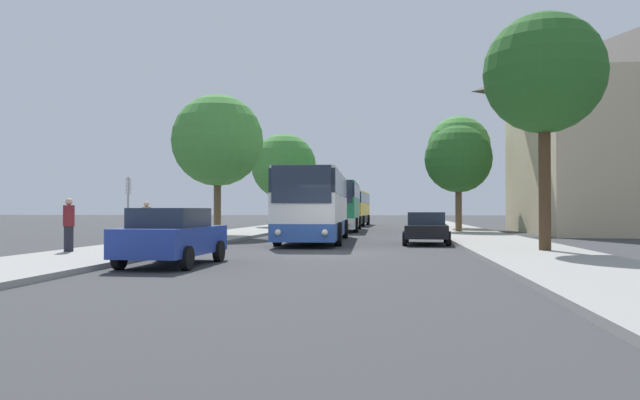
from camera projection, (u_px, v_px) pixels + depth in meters
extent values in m
plane|color=#38383A|center=(325.00, 253.00, 21.63)|extent=(300.00, 300.00, 0.00)
cube|color=gray|center=(132.00, 250.00, 22.44)|extent=(4.00, 120.00, 0.15)
cube|color=gray|center=(533.00, 253.00, 20.83)|extent=(4.00, 120.00, 0.15)
cube|color=#2D519E|center=(315.00, 229.00, 29.61)|extent=(2.95, 11.96, 0.70)
cube|color=silver|center=(315.00, 209.00, 29.63)|extent=(2.95, 11.96, 1.20)
cube|color=#232D3D|center=(315.00, 186.00, 29.64)|extent=(2.97, 11.72, 0.95)
cube|color=silver|center=(315.00, 175.00, 29.65)|extent=(2.90, 11.72, 0.12)
cube|color=#232D3D|center=(301.00, 184.00, 23.69)|extent=(2.30, 0.14, 1.45)
sphere|color=#F4EAC1|center=(278.00, 232.00, 23.71)|extent=(0.24, 0.24, 0.24)
sphere|color=#F4EAC1|center=(325.00, 232.00, 23.57)|extent=(0.24, 0.24, 0.24)
cylinder|color=black|center=(277.00, 234.00, 26.16)|extent=(0.33, 1.01, 1.00)
cylinder|color=black|center=(338.00, 234.00, 25.95)|extent=(0.33, 1.01, 1.00)
cylinder|color=black|center=(297.00, 229.00, 33.26)|extent=(0.33, 1.01, 1.00)
cylinder|color=black|center=(345.00, 229.00, 33.06)|extent=(0.33, 1.01, 1.00)
cube|color=silver|center=(341.00, 222.00, 44.78)|extent=(2.65, 11.48, 0.70)
cube|color=#23844C|center=(341.00, 208.00, 44.79)|extent=(2.65, 11.48, 1.36)
cube|color=#232D3D|center=(341.00, 192.00, 44.81)|extent=(2.67, 11.26, 0.95)
cube|color=#23844C|center=(341.00, 184.00, 44.82)|extent=(2.60, 11.25, 0.12)
cube|color=#232D3D|center=(335.00, 192.00, 39.09)|extent=(2.18, 0.10, 1.45)
sphere|color=#F4EAC1|center=(321.00, 223.00, 39.11)|extent=(0.24, 0.24, 0.24)
sphere|color=#F4EAC1|center=(348.00, 223.00, 38.95)|extent=(0.24, 0.24, 0.24)
cylinder|color=black|center=(319.00, 225.00, 41.47)|extent=(0.32, 1.01, 1.00)
cylinder|color=black|center=(356.00, 225.00, 41.24)|extent=(0.32, 1.01, 1.00)
cylinder|color=black|center=(328.00, 223.00, 48.30)|extent=(0.32, 1.01, 1.00)
cylinder|color=black|center=(359.00, 223.00, 48.07)|extent=(0.32, 1.01, 1.00)
cube|color=#2D2D2D|center=(352.00, 219.00, 59.54)|extent=(2.91, 10.75, 0.70)
cube|color=yellow|center=(352.00, 209.00, 59.55)|extent=(2.91, 10.75, 1.16)
cube|color=#232D3D|center=(352.00, 198.00, 59.57)|extent=(2.93, 10.54, 0.95)
cube|color=yellow|center=(352.00, 193.00, 59.58)|extent=(2.85, 10.53, 0.12)
cube|color=#232D3D|center=(346.00, 199.00, 54.27)|extent=(2.29, 0.14, 1.45)
sphere|color=#F4EAC1|center=(336.00, 220.00, 54.35)|extent=(0.24, 0.24, 0.24)
sphere|color=#F4EAC1|center=(357.00, 220.00, 54.09)|extent=(0.24, 0.24, 0.24)
cylinder|color=black|center=(335.00, 221.00, 56.56)|extent=(0.33, 1.01, 1.00)
cylinder|color=black|center=(363.00, 221.00, 56.18)|extent=(0.33, 1.01, 1.00)
cylinder|color=black|center=(343.00, 220.00, 62.89)|extent=(0.33, 1.01, 1.00)
cylinder|color=black|center=(368.00, 220.00, 62.51)|extent=(0.33, 1.01, 1.00)
cube|color=#233D9E|center=(173.00, 241.00, 17.02)|extent=(1.92, 4.31, 0.74)
cube|color=#232D3D|center=(170.00, 218.00, 16.86)|extent=(1.64, 2.26, 0.52)
cylinder|color=black|center=(161.00, 251.00, 18.45)|extent=(0.22, 0.63, 0.62)
cylinder|color=black|center=(219.00, 251.00, 18.19)|extent=(0.22, 0.63, 0.62)
cylinder|color=black|center=(119.00, 257.00, 15.83)|extent=(0.22, 0.63, 0.62)
cylinder|color=black|center=(187.00, 258.00, 15.58)|extent=(0.22, 0.63, 0.62)
cube|color=black|center=(426.00, 231.00, 27.41)|extent=(2.00, 4.33, 0.55)
cube|color=#232D3D|center=(426.00, 218.00, 27.59)|extent=(1.68, 2.28, 0.55)
cylinder|color=black|center=(448.00, 239.00, 25.96)|extent=(0.23, 0.63, 0.62)
cylinder|color=black|center=(405.00, 238.00, 26.25)|extent=(0.23, 0.63, 0.62)
cylinder|color=black|center=(446.00, 236.00, 28.56)|extent=(0.23, 0.63, 0.62)
cylinder|color=black|center=(407.00, 236.00, 28.85)|extent=(0.23, 0.63, 0.62)
cylinder|color=gray|center=(128.00, 212.00, 23.45)|extent=(0.08, 0.08, 2.60)
cube|color=silver|center=(128.00, 186.00, 23.46)|extent=(0.03, 0.45, 0.60)
cylinder|color=#23232D|center=(146.00, 233.00, 25.66)|extent=(0.30, 0.30, 0.81)
cylinder|color=olive|center=(146.00, 215.00, 25.67)|extent=(0.36, 0.36, 0.68)
sphere|color=tan|center=(147.00, 204.00, 25.68)|extent=(0.22, 0.22, 0.22)
cylinder|color=#23232D|center=(69.00, 239.00, 20.37)|extent=(0.30, 0.30, 0.83)
cylinder|color=maroon|center=(69.00, 216.00, 20.38)|extent=(0.36, 0.36, 0.69)
sphere|color=tan|center=(69.00, 202.00, 20.39)|extent=(0.22, 0.22, 0.22)
cylinder|color=brown|center=(217.00, 205.00, 34.41)|extent=(0.40, 0.40, 3.31)
sphere|color=#428938|center=(218.00, 140.00, 34.46)|extent=(5.06, 5.06, 5.06)
cylinder|color=brown|center=(284.00, 208.00, 51.55)|extent=(0.40, 0.40, 2.97)
sphere|color=#428938|center=(284.00, 166.00, 51.60)|extent=(5.38, 5.38, 5.38)
cylinder|color=#513D23|center=(459.00, 199.00, 47.58)|extent=(0.40, 0.40, 4.36)
sphere|color=#428938|center=(459.00, 147.00, 47.64)|extent=(4.76, 4.76, 4.76)
cylinder|color=#47331E|center=(545.00, 184.00, 21.13)|extent=(0.40, 0.40, 4.49)
sphere|color=#286023|center=(544.00, 73.00, 21.19)|extent=(4.09, 4.09, 4.09)
cylinder|color=brown|center=(459.00, 208.00, 39.61)|extent=(0.40, 0.40, 3.00)
sphere|color=#286023|center=(458.00, 159.00, 39.66)|extent=(4.28, 4.28, 4.28)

